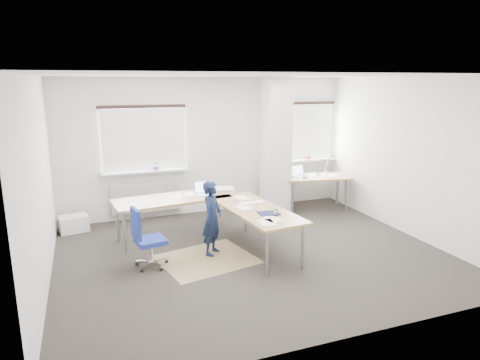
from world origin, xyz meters
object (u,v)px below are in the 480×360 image
object	(u,v)px
desk_main	(215,205)
desk_side	(316,178)
task_chair	(149,251)
person	(212,218)

from	to	relation	value
desk_main	desk_side	size ratio (longest dim) A/B	1.79
task_chair	desk_main	bearing A→B (deg)	16.38
task_chair	person	distance (m)	1.10
desk_side	task_chair	xyz separation A→B (m)	(-3.85, -1.76, -0.42)
desk_main	desk_side	xyz separation A→B (m)	(2.64, 1.19, -0.01)
task_chair	person	bearing A→B (deg)	-0.40
desk_main	task_chair	size ratio (longest dim) A/B	2.86
desk_main	person	world-z (taller)	person
desk_main	person	xyz separation A→B (m)	(-0.17, -0.41, -0.09)
desk_side	person	distance (m)	3.24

